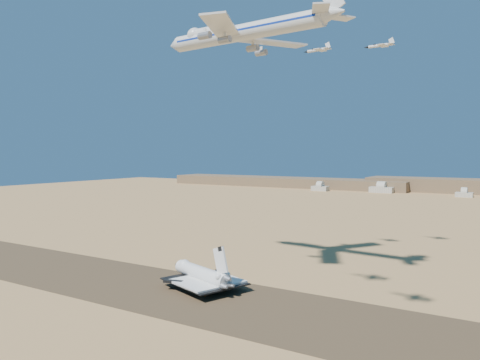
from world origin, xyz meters
The scene contains 10 objects.
ground centered at (0.00, 0.00, 0.00)m, with size 1200.00×1200.00×0.00m, color #AE894D.
runway centered at (0.00, 0.00, 0.03)m, with size 600.00×50.00×0.06m, color #4C3726.
hangars centered at (-64.00, 478.43, 4.83)m, with size 200.50×29.50×30.00m.
shuttle centered at (-5.13, 9.80, 5.06)m, with size 38.67×31.43×18.81m.
carrier_747 centered at (-0.07, 29.28, 102.07)m, with size 85.98×66.30×21.39m.
crew_a centered at (0.61, 2.71, 0.93)m, with size 0.64×0.42×1.75m, color orange.
crew_b centered at (2.36, 5.23, 0.94)m, with size 0.86×0.49×1.76m, color orange.
crew_c centered at (2.61, 1.39, 1.01)m, with size 1.12×0.57×1.91m, color orange.
chase_jet_c centered at (16.72, 73.20, 101.49)m, with size 14.64×8.16×3.66m.
chase_jet_d centered at (40.29, 93.84, 104.74)m, with size 15.21×8.25×3.79m.
Camera 1 is at (102.41, -136.31, 53.28)m, focal length 35.00 mm.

